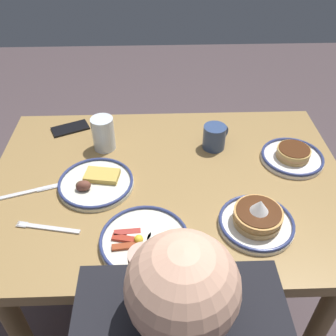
% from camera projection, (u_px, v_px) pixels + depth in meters
% --- Properties ---
extents(ground_plane, '(6.00, 6.00, 0.00)m').
position_uv_depth(ground_plane, '(168.00, 296.00, 1.75)').
color(ground_plane, '#4D3E41').
extents(dining_table, '(1.23, 0.86, 0.73)m').
position_uv_depth(dining_table, '(169.00, 201.00, 1.35)').
color(dining_table, olive).
rests_on(dining_table, ground_plane).
extents(plate_near_main, '(0.25, 0.25, 0.05)m').
position_uv_depth(plate_near_main, '(95.00, 183.00, 1.25)').
color(plate_near_main, silver).
rests_on(plate_near_main, dining_table).
extents(plate_center_pancakes, '(0.23, 0.23, 0.11)m').
position_uv_depth(plate_center_pancakes, '(257.00, 220.00, 1.11)').
color(plate_center_pancakes, white).
rests_on(plate_center_pancakes, dining_table).
extents(plate_far_companion, '(0.22, 0.22, 0.05)m').
position_uv_depth(plate_far_companion, '(292.00, 156.00, 1.35)').
color(plate_far_companion, white).
rests_on(plate_far_companion, dining_table).
extents(plate_far_side, '(0.26, 0.26, 0.04)m').
position_uv_depth(plate_far_side, '(144.00, 240.00, 1.07)').
color(plate_far_side, silver).
rests_on(plate_far_side, dining_table).
extents(coffee_mug, '(0.10, 0.09, 0.09)m').
position_uv_depth(coffee_mug, '(215.00, 137.00, 1.40)').
color(coffee_mug, '#334772').
rests_on(coffee_mug, dining_table).
extents(drinking_glass, '(0.08, 0.08, 0.13)m').
position_uv_depth(drinking_glass, '(104.00, 135.00, 1.39)').
color(drinking_glass, silver).
rests_on(drinking_glass, dining_table).
extents(cell_phone, '(0.16, 0.13, 0.01)m').
position_uv_depth(cell_phone, '(70.00, 128.00, 1.52)').
color(cell_phone, black).
rests_on(cell_phone, dining_table).
extents(fork_near, '(0.20, 0.06, 0.01)m').
position_uv_depth(fork_near, '(48.00, 228.00, 1.11)').
color(fork_near, silver).
rests_on(fork_near, dining_table).
extents(butter_knife, '(0.23, 0.09, 0.01)m').
position_uv_depth(butter_knife, '(29.00, 192.00, 1.23)').
color(butter_knife, silver).
rests_on(butter_knife, dining_table).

